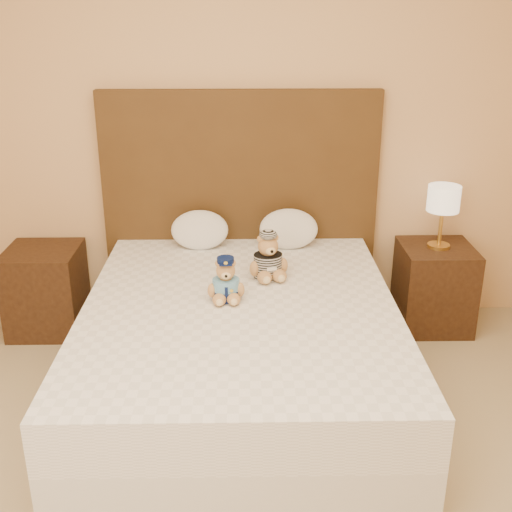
{
  "coord_description": "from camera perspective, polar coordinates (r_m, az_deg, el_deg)",
  "views": [
    {
      "loc": [
        0.03,
        -1.76,
        1.98
      ],
      "look_at": [
        0.09,
        1.45,
        0.71
      ],
      "focal_mm": 45.0,
      "sensor_mm": 36.0,
      "label": 1
    }
  ],
  "objects": [
    {
      "name": "room_walls",
      "position": [
        2.23,
        -1.83,
        17.03
      ],
      "size": [
        4.04,
        4.52,
        2.72
      ],
      "color": "#DBAD77",
      "rests_on": "ground"
    },
    {
      "name": "bed",
      "position": [
        3.42,
        -1.39,
        -8.43
      ],
      "size": [
        1.6,
        2.0,
        0.55
      ],
      "color": "white",
      "rests_on": "ground"
    },
    {
      "name": "headboard",
      "position": [
        4.16,
        -1.39,
        4.28
      ],
      "size": [
        1.75,
        0.08,
        1.5
      ],
      "primitive_type": "cube",
      "color": "#472E15",
      "rests_on": "ground"
    },
    {
      "name": "nightstand_left",
      "position": [
        4.32,
        -18.17,
        -2.87
      ],
      "size": [
        0.45,
        0.45,
        0.55
      ],
      "primitive_type": "cube",
      "color": "#3C2413",
      "rests_on": "ground"
    },
    {
      "name": "nightstand_right",
      "position": [
        4.31,
        15.53,
        -2.66
      ],
      "size": [
        0.45,
        0.45,
        0.55
      ],
      "primitive_type": "cube",
      "color": "#3C2413",
      "rests_on": "ground"
    },
    {
      "name": "lamp",
      "position": [
        4.12,
        16.32,
        4.65
      ],
      "size": [
        0.2,
        0.2,
        0.4
      ],
      "color": "gold",
      "rests_on": "nightstand_right"
    },
    {
      "name": "teddy_police",
      "position": [
        3.29,
        -2.7,
        -2.06
      ],
      "size": [
        0.21,
        0.2,
        0.23
      ],
      "primitive_type": null,
      "rotation": [
        0.0,
        0.0,
        0.06
      ],
      "color": "#B57846",
      "rests_on": "bed"
    },
    {
      "name": "teddy_prisoner",
      "position": [
        3.55,
        1.07,
        0.0
      ],
      "size": [
        0.28,
        0.28,
        0.26
      ],
      "primitive_type": null,
      "rotation": [
        0.0,
        0.0,
        0.27
      ],
      "color": "#B57846",
      "rests_on": "bed"
    },
    {
      "name": "pillow_left",
      "position": [
        4.02,
        -5.03,
        2.48
      ],
      "size": [
        0.36,
        0.23,
        0.25
      ],
      "primitive_type": "ellipsoid",
      "color": "white",
      "rests_on": "bed"
    },
    {
      "name": "pillow_right",
      "position": [
        4.02,
        2.93,
        2.58
      ],
      "size": [
        0.37,
        0.24,
        0.26
      ],
      "primitive_type": "ellipsoid",
      "color": "white",
      "rests_on": "bed"
    }
  ]
}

